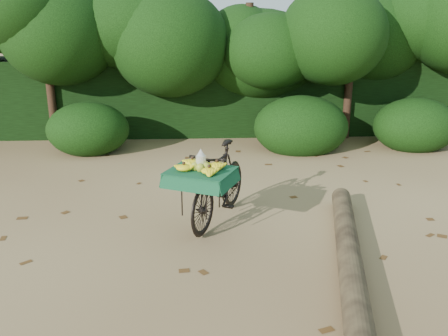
{
  "coord_description": "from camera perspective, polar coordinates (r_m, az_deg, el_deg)",
  "views": [
    {
      "loc": [
        -0.65,
        -5.53,
        2.72
      ],
      "look_at": [
        -0.36,
        0.21,
        0.9
      ],
      "focal_mm": 38.0,
      "sensor_mm": 36.0,
      "label": 1
    }
  ],
  "objects": [
    {
      "name": "ground",
      "position": [
        6.2,
        3.42,
        -8.51
      ],
      "size": [
        80.0,
        80.0,
        0.0
      ],
      "primitive_type": "plane",
      "color": "tan",
      "rests_on": "ground"
    },
    {
      "name": "vendor_bicycle",
      "position": [
        6.53,
        -0.69,
        -1.78
      ],
      "size": [
        1.35,
        1.94,
        1.1
      ],
      "rotation": [
        0.0,
        0.0,
        -0.43
      ],
      "color": "black",
      "rests_on": "ground"
    },
    {
      "name": "fallen_log",
      "position": [
        5.69,
        14.8,
        -10.06
      ],
      "size": [
        1.16,
        3.76,
        0.27
      ],
      "primitive_type": "cylinder",
      "rotation": [
        1.57,
        0.0,
        -0.24
      ],
      "color": "brown",
      "rests_on": "ground"
    },
    {
      "name": "hedge_backdrop",
      "position": [
        11.99,
        0.22,
        8.82
      ],
      "size": [
        26.0,
        1.8,
        1.8
      ],
      "primitive_type": "cube",
      "color": "black",
      "rests_on": "ground"
    },
    {
      "name": "bush_clumps",
      "position": [
        10.15,
        3.66,
        4.6
      ],
      "size": [
        8.8,
        1.7,
        0.9
      ],
      "primitive_type": null,
      "color": "black",
      "rests_on": "ground"
    },
    {
      "name": "tree_row",
      "position": [
        11.05,
        -3.01,
        13.79
      ],
      "size": [
        14.5,
        2.0,
        4.0
      ],
      "primitive_type": null,
      "color": "black",
      "rests_on": "ground"
    },
    {
      "name": "leaf_litter",
      "position": [
        6.78,
        2.82,
        -6.07
      ],
      "size": [
        7.0,
        7.3,
        0.01
      ],
      "primitive_type": null,
      "color": "#513215",
      "rests_on": "ground"
    }
  ]
}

